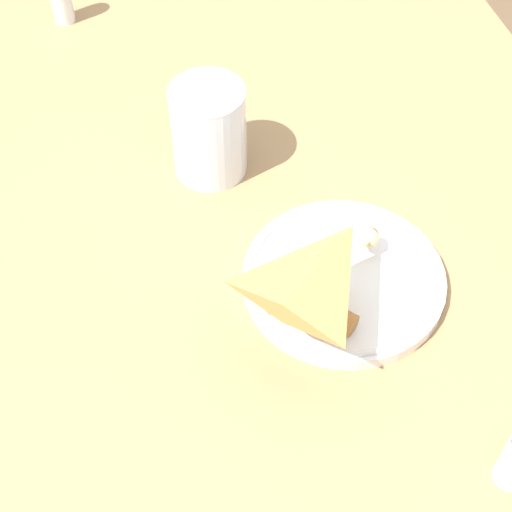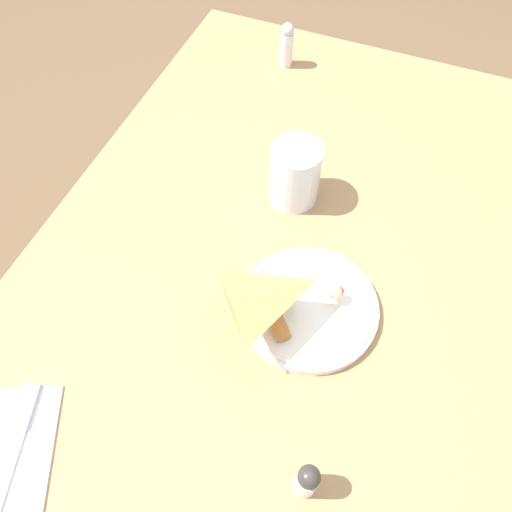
{
  "view_description": "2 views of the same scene",
  "coord_description": "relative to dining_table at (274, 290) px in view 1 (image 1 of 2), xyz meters",
  "views": [
    {
      "loc": [
        0.55,
        -0.16,
        1.43
      ],
      "look_at": [
        0.06,
        -0.04,
        0.81
      ],
      "focal_mm": 55.0,
      "sensor_mm": 36.0,
      "label": 1
    },
    {
      "loc": [
        0.44,
        0.11,
        1.46
      ],
      "look_at": [
        0.03,
        -0.05,
        0.78
      ],
      "focal_mm": 35.0,
      "sensor_mm": 36.0,
      "label": 2
    }
  ],
  "objects": [
    {
      "name": "milk_glass",
      "position": [
        -0.13,
        -0.05,
        0.15
      ],
      "size": [
        0.09,
        0.09,
        0.12
      ],
      "color": "white",
      "rests_on": "dining_table"
    },
    {
      "name": "ground_plane",
      "position": [
        0.0,
        0.0,
        -0.66
      ],
      "size": [
        6.0,
        6.0,
        0.0
      ],
      "primitive_type": "plane",
      "color": "brown"
    },
    {
      "name": "plate_pizza",
      "position": [
        0.08,
        0.05,
        0.11
      ],
      "size": [
        0.22,
        0.22,
        0.05
      ],
      "color": "white",
      "rests_on": "dining_table"
    },
    {
      "name": "dining_table",
      "position": [
        0.0,
        0.0,
        0.0
      ],
      "size": [
        1.23,
        0.86,
        0.75
      ],
      "color": "#A87F51",
      "rests_on": "ground_plane"
    }
  ]
}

